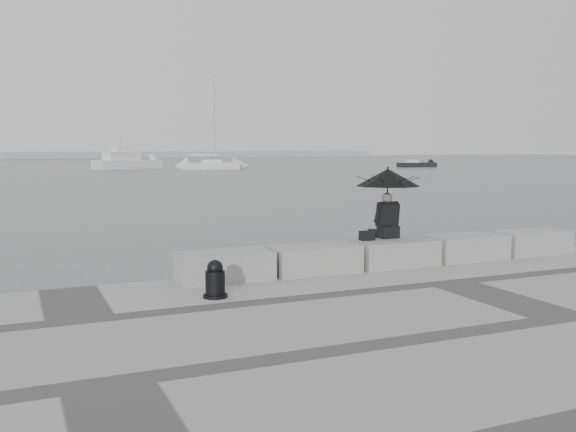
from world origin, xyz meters
name	(u,v)px	position (x,y,z in m)	size (l,w,h in m)	color
ground	(381,287)	(0.00, 0.00, 0.00)	(360.00, 360.00, 0.00)	#424447
stone_block_far_left	(224,266)	(-3.40, -0.45, 0.75)	(1.60, 0.80, 0.50)	gray
stone_block_left	(314,259)	(-1.70, -0.45, 0.75)	(1.60, 0.80, 0.50)	gray
stone_block_centre	(395,253)	(0.00, -0.45, 0.75)	(1.60, 0.80, 0.50)	gray
stone_block_right	(466,248)	(1.70, -0.45, 0.75)	(1.60, 0.80, 0.50)	gray
stone_block_far_right	(531,243)	(3.40, -0.45, 0.75)	(1.60, 0.80, 0.50)	gray
seated_person	(388,185)	(0.05, -0.10, 2.03)	(1.28, 1.28, 1.39)	black
bag	(367,236)	(-0.49, -0.24, 1.09)	(0.28, 0.16, 0.18)	black
mooring_bollard	(215,282)	(-3.91, -1.59, 0.74)	(0.37, 0.37, 0.58)	black
distant_landmass	(2,155)	(-8.14, 154.51, 0.90)	(180.00, 8.00, 2.80)	#999C9E
sailboat_right	(212,165)	(16.70, 67.29, 0.54)	(7.11, 3.52, 12.90)	white
motor_cruiser	(128,162)	(7.28, 73.03, 0.89)	(9.14, 5.73, 4.50)	white
small_motorboat	(417,165)	(45.67, 64.53, 0.32)	(5.67, 1.81, 1.10)	black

